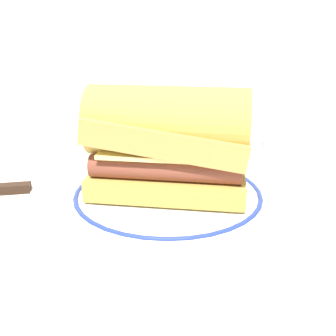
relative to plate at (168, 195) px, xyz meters
The scene contains 5 objects.
ground_plane 0.02m from the plate, 147.60° to the left, with size 1.50×1.50×0.00m, color silver.
plate is the anchor object (origin of this frame).
sausage_sandwich 0.07m from the plate, ahead, with size 0.20×0.12×0.13m.
drinking_glass 0.27m from the plate, 44.43° to the left, with size 0.06×0.06×0.12m.
butter_knife 0.19m from the plate, behind, with size 0.14×0.04×0.01m.
Camera 1 is at (0.02, -0.47, 0.22)m, focal length 42.94 mm.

